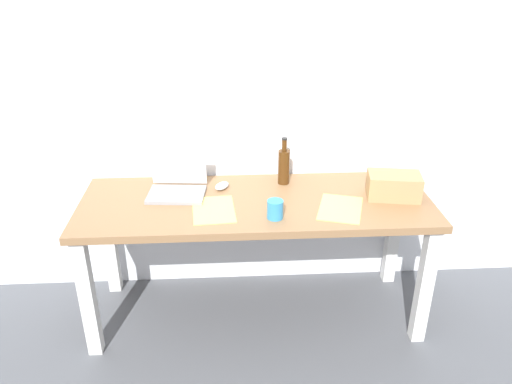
% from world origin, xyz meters
% --- Properties ---
extents(ground_plane, '(8.00, 8.00, 0.00)m').
position_xyz_m(ground_plane, '(0.00, 0.00, 0.00)').
color(ground_plane, '#515459').
extents(back_wall, '(5.20, 0.08, 2.60)m').
position_xyz_m(back_wall, '(0.00, 0.39, 1.30)').
color(back_wall, white).
rests_on(back_wall, ground).
extents(desk, '(1.86, 0.67, 0.74)m').
position_xyz_m(desk, '(0.00, 0.00, 0.64)').
color(desk, olive).
rests_on(desk, ground).
extents(laptop_left, '(0.32, 0.26, 0.22)m').
position_xyz_m(laptop_left, '(-0.42, 0.11, 0.79)').
color(laptop_left, gray).
rests_on(laptop_left, desk).
extents(beer_bottle, '(0.06, 0.06, 0.27)m').
position_xyz_m(beer_bottle, '(0.17, 0.21, 0.84)').
color(beer_bottle, '#47280F').
rests_on(beer_bottle, desk).
extents(computer_mouse, '(0.11, 0.12, 0.03)m').
position_xyz_m(computer_mouse, '(-0.18, 0.16, 0.75)').
color(computer_mouse, silver).
rests_on(computer_mouse, desk).
extents(cardboard_box, '(0.30, 0.21, 0.13)m').
position_xyz_m(cardboard_box, '(0.73, -0.00, 0.80)').
color(cardboard_box, tan).
rests_on(cardboard_box, desk).
extents(coffee_mug, '(0.08, 0.08, 0.09)m').
position_xyz_m(coffee_mug, '(0.08, -0.19, 0.78)').
color(coffee_mug, '#338CC6').
rests_on(coffee_mug, desk).
extents(paper_sheet_front_right, '(0.29, 0.34, 0.00)m').
position_xyz_m(paper_sheet_front_right, '(0.43, -0.12, 0.74)').
color(paper_sheet_front_right, '#F4E06B').
rests_on(paper_sheet_front_right, desk).
extents(paper_yellow_folder, '(0.23, 0.31, 0.00)m').
position_xyz_m(paper_yellow_folder, '(-0.22, -0.09, 0.74)').
color(paper_yellow_folder, '#F4E06B').
rests_on(paper_yellow_folder, desk).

